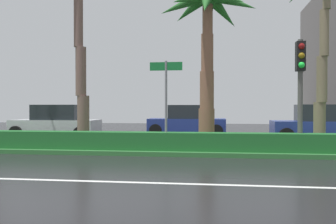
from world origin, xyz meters
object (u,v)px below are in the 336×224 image
Objects in this scene: traffic_signal_median_right at (300,74)px; car_in_traffic_third at (321,124)px; car_in_traffic_second at (188,121)px; car_in_traffic_leading at (57,122)px; street_name_sign at (166,93)px; palm_tree_centre at (207,20)px.

car_in_traffic_third is at bearing 68.44° from traffic_signal_median_right.
traffic_signal_median_right is 9.35m from car_in_traffic_second.
car_in_traffic_third is (12.84, 0.04, 0.00)m from car_in_traffic_leading.
street_name_sign is 0.70× the size of car_in_traffic_third.
traffic_signal_median_right is at bearing 154.17° from car_in_traffic_leading.
car_in_traffic_second is at bearing -155.92° from car_in_traffic_leading.
car_in_traffic_leading and car_in_traffic_second have the same top height.
traffic_signal_median_right is 5.94m from car_in_traffic_third.
car_in_traffic_leading is 1.00× the size of car_in_traffic_second.
street_name_sign is 0.70× the size of car_in_traffic_leading.
car_in_traffic_second is at bearing 118.03° from traffic_signal_median_right.
car_in_traffic_leading is 7.07m from car_in_traffic_second.
street_name_sign is 8.46m from car_in_traffic_leading.
car_in_traffic_second and car_in_traffic_third have the same top height.
traffic_signal_median_right is 0.85× the size of car_in_traffic_leading.
car_in_traffic_second is (-1.25, 6.69, -4.05)m from palm_tree_centre.
traffic_signal_median_right is at bearing 68.44° from car_in_traffic_third.
car_in_traffic_third is at bearing 40.24° from street_name_sign.
car_in_traffic_third is at bearing 36.89° from palm_tree_centre.
street_name_sign reaches higher than car_in_traffic_third.
palm_tree_centre reaches higher than car_in_traffic_second.
street_name_sign is (-4.39, -0.22, -0.59)m from traffic_signal_median_right.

